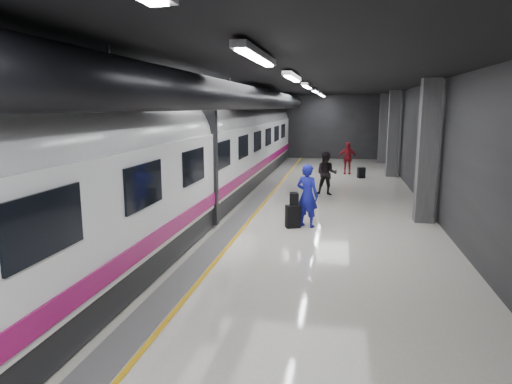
{
  "coord_description": "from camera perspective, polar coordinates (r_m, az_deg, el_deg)",
  "views": [
    {
      "loc": [
        1.91,
        -13.04,
        3.62
      ],
      "look_at": [
        -0.25,
        -1.55,
        1.44
      ],
      "focal_mm": 32.0,
      "sensor_mm": 36.0,
      "label": 1
    }
  ],
  "objects": [
    {
      "name": "suitcase_main",
      "position": [
        13.95,
        4.63,
        -3.07
      ],
      "size": [
        0.5,
        0.41,
        0.7
      ],
      "primitive_type": "cube",
      "rotation": [
        0.0,
        0.0,
        0.4
      ],
      "color": "black",
      "rests_on": "ground"
    },
    {
      "name": "shoulder_bag",
      "position": [
        13.86,
        4.78,
        -0.91
      ],
      "size": [
        0.29,
        0.18,
        0.36
      ],
      "primitive_type": "cube",
      "rotation": [
        0.0,
        0.0,
        0.14
      ],
      "color": "black",
      "rests_on": "suitcase_main"
    },
    {
      "name": "traveler_main",
      "position": [
        13.98,
        6.42,
        -0.45
      ],
      "size": [
        0.83,
        0.71,
        1.94
      ],
      "primitive_type": "imported",
      "rotation": [
        0.0,
        0.0,
        2.74
      ],
      "color": "#1623A9",
      "rests_on": "ground"
    },
    {
      "name": "train",
      "position": [
        14.11,
        -10.89,
        4.04
      ],
      "size": [
        3.05,
        38.0,
        4.05
      ],
      "color": "black",
      "rests_on": "ground"
    },
    {
      "name": "platform_hall",
      "position": [
        14.17,
        1.76,
        10.2
      ],
      "size": [
        10.02,
        40.02,
        4.51
      ],
      "color": "black",
      "rests_on": "ground"
    },
    {
      "name": "traveler_far_b",
      "position": [
        25.57,
        11.35,
        4.19
      ],
      "size": [
        1.04,
        0.45,
        1.76
      ],
      "primitive_type": "imported",
      "rotation": [
        0.0,
        0.0,
        -0.02
      ],
      "color": "maroon",
      "rests_on": "ground"
    },
    {
      "name": "ground",
      "position": [
        13.67,
        2.24,
        -4.83
      ],
      "size": [
        40.0,
        40.0,
        0.0
      ],
      "primitive_type": "plane",
      "color": "silver",
      "rests_on": "ground"
    },
    {
      "name": "suitcase_far",
      "position": [
        24.33,
        13.03,
        2.36
      ],
      "size": [
        0.44,
        0.36,
        0.55
      ],
      "primitive_type": "cube",
      "rotation": [
        0.0,
        0.0,
        0.37
      ],
      "color": "black",
      "rests_on": "ground"
    },
    {
      "name": "traveler_far_a",
      "position": [
        19.19,
        8.81,
        2.29
      ],
      "size": [
        0.91,
        0.72,
        1.81
      ],
      "primitive_type": "imported",
      "rotation": [
        0.0,
        0.0,
        -0.04
      ],
      "color": "black",
      "rests_on": "ground"
    }
  ]
}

